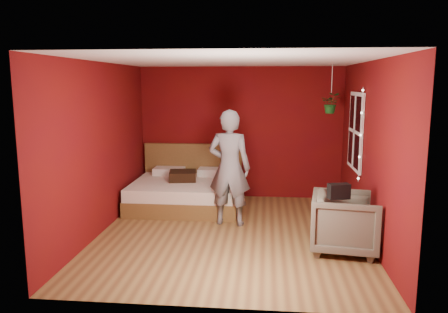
# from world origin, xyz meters

# --- Properties ---
(floor) EXTENTS (4.50, 4.50, 0.00)m
(floor) POSITION_xyz_m (0.00, 0.00, 0.00)
(floor) COLOR olive
(floor) RESTS_ON ground
(room_walls) EXTENTS (4.04, 4.54, 2.62)m
(room_walls) POSITION_xyz_m (0.00, 0.00, 1.68)
(room_walls) COLOR #5C0D09
(room_walls) RESTS_ON ground
(window) EXTENTS (0.05, 0.97, 1.27)m
(window) POSITION_xyz_m (1.97, 0.90, 1.50)
(window) COLOR white
(window) RESTS_ON room_walls
(fairy_lights) EXTENTS (0.04, 0.04, 1.45)m
(fairy_lights) POSITION_xyz_m (1.94, 0.38, 1.50)
(fairy_lights) COLOR silver
(fairy_lights) RESTS_ON room_walls
(bed) EXTENTS (1.96, 1.67, 1.08)m
(bed) POSITION_xyz_m (-0.95, 1.46, 0.28)
(bed) COLOR brown
(bed) RESTS_ON ground
(person) EXTENTS (0.74, 0.54, 1.87)m
(person) POSITION_xyz_m (-0.07, 0.46, 0.94)
(person) COLOR slate
(person) RESTS_ON ground
(armchair) EXTENTS (1.00, 0.98, 0.81)m
(armchair) POSITION_xyz_m (1.60, -0.54, 0.40)
(armchair) COLOR #696453
(armchair) RESTS_ON ground
(handbag) EXTENTS (0.30, 0.20, 0.20)m
(handbag) POSITION_xyz_m (1.46, -0.79, 0.90)
(handbag) COLOR black
(handbag) RESTS_ON armchair
(throw_pillow) EXTENTS (0.56, 0.56, 0.17)m
(throw_pillow) POSITION_xyz_m (-1.02, 1.44, 0.58)
(throw_pillow) COLOR black
(throw_pillow) RESTS_ON bed
(hanging_plant) EXTENTS (0.36, 0.33, 0.84)m
(hanging_plant) POSITION_xyz_m (1.61, 1.31, 1.94)
(hanging_plant) COLOR silver
(hanging_plant) RESTS_ON room_walls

